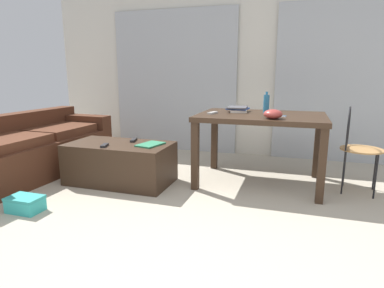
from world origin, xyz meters
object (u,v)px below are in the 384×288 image
couch (32,149)px  bowl (273,114)px  coffee_table (120,163)px  tv_remote_secondary (104,145)px  shoebox (25,204)px  tv_remote_primary (134,140)px  magazine (150,144)px  book_stack (238,109)px  bottle_near (266,104)px  wire_chair (355,140)px  craft_table (261,123)px  scissors (284,116)px  tv_remote_on_table (213,113)px

couch → bowl: bearing=3.3°
couch → coffee_table: couch is taller
tv_remote_secondary → shoebox: (-0.32, -0.76, -0.38)m
tv_remote_primary → magazine: size_ratio=0.59×
tv_remote_primary → couch: bearing=174.0°
bowl → couch: bearing=-176.7°
bowl → book_stack: bowl is taller
bowl → tv_remote_secondary: bowl is taller
coffee_table → bottle_near: (1.46, 0.51, 0.63)m
wire_chair → couch: bearing=-171.8°
book_stack → magazine: book_stack is taller
craft_table → bowl: (0.14, -0.31, 0.14)m
tv_remote_secondary → tv_remote_primary: bearing=49.0°
tv_remote_secondary → shoebox: tv_remote_secondary is taller
scissors → shoebox: (-2.04, -1.27, -0.68)m
tv_remote_on_table → shoebox: bearing=-120.6°
tv_remote_primary → tv_remote_on_table: bearing=-1.9°
bottle_near → scissors: bottle_near is taller
shoebox → tv_remote_secondary: bearing=67.0°
coffee_table → bottle_near: 1.67m
wire_chair → magazine: 2.04m
scissors → bowl: bearing=-114.8°
tv_remote_on_table → wire_chair: bearing=20.9°
coffee_table → couch: bearing=-178.7°
wire_chair → scissors: (-0.68, -0.14, 0.23)m
scissors → shoebox: size_ratio=0.40×
tv_remote_secondary → shoebox: 0.90m
coffee_table → wire_chair: (2.33, 0.48, 0.30)m
wire_chair → tv_remote_secondary: size_ratio=5.88×
coffee_table → bowl: 1.67m
craft_table → tv_remote_secondary: craft_table is taller
tv_remote_secondary → shoebox: size_ratio=0.50×
tv_remote_on_table → shoebox: size_ratio=0.51×
craft_table → wire_chair: (0.91, 0.04, -0.13)m
tv_remote_on_table → craft_table: bearing=26.8°
book_stack → tv_remote_secondary: (-1.22, -0.77, -0.33)m
bowl → coffee_table: bearing=-175.1°
tv_remote_on_table → scissors: size_ratio=1.27×
craft_table → shoebox: craft_table is taller
bottle_near → book_stack: bearing=165.0°
bowl → shoebox: size_ratio=0.61×
coffee_table → shoebox: (-0.39, -0.93, -0.15)m
craft_table → bottle_near: size_ratio=5.61×
tv_remote_primary → wire_chair: bearing=-6.2°
wire_chair → tv_remote_primary: size_ratio=5.00×
bowl → magazine: (-1.21, -0.11, -0.35)m
shoebox → tv_remote_primary: bearing=66.3°
coffee_table → book_stack: bearing=27.4°
tv_remote_primary → shoebox: (-0.48, -1.09, -0.38)m
wire_chair → book_stack: (-1.18, 0.12, 0.25)m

